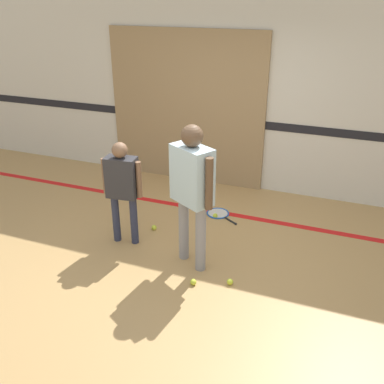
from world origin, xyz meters
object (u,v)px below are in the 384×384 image
tennis_ball_near_instructor (193,282)px  tennis_ball_stray_right (154,228)px  tennis_ball_stray_left (230,282)px  person_instructor (192,182)px  tennis_ball_by_spare_racket (215,216)px  racket_spare_on_floor (219,214)px  person_student_left (122,183)px

tennis_ball_near_instructor → tennis_ball_stray_right: 1.25m
tennis_ball_near_instructor → tennis_ball_stray_left: bearing=21.9°
person_instructor → tennis_ball_by_spare_racket: size_ratio=24.65×
racket_spare_on_floor → tennis_ball_stray_right: size_ratio=8.38×
tennis_ball_stray_left → tennis_ball_stray_right: size_ratio=1.00×
racket_spare_on_floor → tennis_ball_near_instructor: size_ratio=8.38×
tennis_ball_stray_left → tennis_ball_stray_right: (-1.25, 0.74, 0.00)m
person_instructor → tennis_ball_stray_right: (-0.73, 0.51, -0.97)m
person_student_left → tennis_ball_near_instructor: 1.42m
tennis_ball_near_instructor → person_instructor: bearing=113.0°
tennis_ball_by_spare_racket → person_student_left: bearing=-131.1°
tennis_ball_stray_right → tennis_ball_stray_left: bearing=-30.8°
tennis_ball_stray_right → person_student_left: bearing=-118.4°
person_student_left → tennis_ball_stray_right: size_ratio=19.48×
tennis_ball_near_instructor → tennis_ball_stray_left: (0.36, 0.14, 0.00)m
racket_spare_on_floor → tennis_ball_by_spare_racket: size_ratio=8.38×
person_instructor → racket_spare_on_floor: bearing=123.2°
person_instructor → tennis_ball_by_spare_racket: 1.48m
racket_spare_on_floor → tennis_ball_stray_right: 0.96m
tennis_ball_near_instructor → tennis_ball_stray_right: same height
tennis_ball_by_spare_racket → tennis_ball_stray_left: bearing=-65.6°
person_instructor → tennis_ball_stray_left: (0.52, -0.23, -0.97)m
person_instructor → tennis_ball_stray_right: bearing=174.5°
tennis_ball_stray_left → racket_spare_on_floor: bearing=112.2°
person_student_left → tennis_ball_by_spare_racket: size_ratio=19.48×
tennis_ball_stray_left → person_student_left: bearing=165.6°
person_student_left → person_instructor: bearing=-15.2°
racket_spare_on_floor → tennis_ball_by_spare_racket: tennis_ball_by_spare_racket is taller
tennis_ball_near_instructor → tennis_ball_stray_right: (-0.88, 0.89, 0.00)m
person_instructor → racket_spare_on_floor: size_ratio=2.94×
racket_spare_on_floor → tennis_ball_by_spare_racket: (-0.01, -0.11, 0.02)m
person_student_left → racket_spare_on_floor: (0.85, 1.08, -0.79)m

